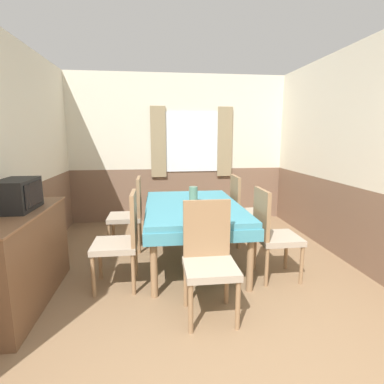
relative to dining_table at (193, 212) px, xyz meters
The scene contains 12 objects.
wall_back 2.03m from the dining_table, 90.22° to the left, with size 4.21×0.10×2.60m.
wall_left 2.07m from the dining_table, behind, with size 0.05×4.61×2.60m.
wall_right 2.03m from the dining_table, ahead, with size 0.05×4.61×2.60m.
dining_table is the anchor object (origin of this frame).
chair_right_far 0.96m from the dining_table, 33.90° to the left, with size 0.44×0.44×0.99m.
chair_right_near 0.96m from the dining_table, 33.90° to the right, with size 0.44×0.44×0.99m.
chair_left_far 0.96m from the dining_table, 146.10° to the left, with size 0.44×0.44×0.99m.
chair_left_near 0.96m from the dining_table, 146.10° to the right, with size 0.44×0.44×0.99m.
chair_head_near 1.11m from the dining_table, 90.00° to the right, with size 0.44×0.44×0.99m.
sideboard 1.85m from the dining_table, 155.84° to the right, with size 0.46×1.41×0.87m.
tv 1.85m from the dining_table, 159.28° to the right, with size 0.29×0.47×0.29m.
vase 0.22m from the dining_table, 79.49° to the left, with size 0.10×0.10×0.20m.
Camera 1 is at (-0.42, -1.18, 1.54)m, focal length 28.00 mm.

